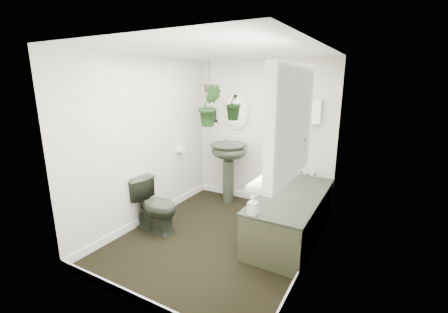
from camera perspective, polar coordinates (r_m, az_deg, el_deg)
The scene contains 22 objects.
floor at distance 4.03m, azimuth -1.08°, elevation -15.26°, with size 2.30×2.80×0.02m, color black.
ceiling at distance 3.52m, azimuth -1.27°, elevation 19.74°, with size 2.30×2.80×0.02m, color white.
wall_back at distance 4.84m, azimuth 7.32°, elevation 4.35°, with size 2.30×0.02×2.30m, color silver.
wall_front at distance 2.53m, azimuth -17.57°, elevation -5.39°, with size 2.30×0.02×2.30m, color silver.
wall_left at distance 4.29m, azimuth -14.67°, elevation 2.73°, with size 0.02×2.80×2.30m, color silver.
wall_right at distance 3.19m, azimuth 17.12°, elevation -1.34°, with size 0.02×2.80×2.30m, color silver.
skirting at distance 4.00m, azimuth -1.08°, elevation -14.51°, with size 2.30×2.80×0.10m, color white.
bathtub at distance 4.02m, azimuth 12.71°, elevation -10.86°, with size 0.72×1.72×0.58m, color #282E21, non-canonical shape.
bath_screen at distance 4.27m, azimuth 11.10°, elevation 4.65°, with size 0.04×0.72×1.40m, color silver, non-canonical shape.
shower_box at distance 4.49m, azimuth 16.74°, elevation 8.25°, with size 0.20×0.10×0.35m, color white.
oval_mirror at distance 4.95m, azimuth 2.38°, elevation 8.75°, with size 0.46×0.03×0.62m, color beige.
wall_sconce at distance 5.14m, azimuth -1.70°, elevation 7.84°, with size 0.04×0.04×0.22m, color black.
toilet_roll_holder at distance 4.82m, azimuth -8.24°, elevation 1.25°, with size 0.11×0.11×0.11m, color white.
window_recess at distance 2.44m, azimuth 12.76°, elevation 6.30°, with size 0.08×1.00×0.90m, color white.
window_sill at distance 2.55m, azimuth 10.75°, elevation -2.93°, with size 0.18×1.00×0.04m, color white.
window_blinds at distance 2.45m, azimuth 11.75°, elevation 6.40°, with size 0.01×0.86×0.76m, color white.
toilet at distance 4.16m, azimuth -13.01°, elevation -9.02°, with size 0.40×0.69×0.71m, color #282E21.
pedestal_sink at distance 4.91m, azimuth 0.83°, elevation -3.21°, with size 0.59×0.50×1.00m, color #282E21, non-canonical shape.
sill_plant at distance 2.79m, azimuth 13.43°, elevation 1.27°, with size 0.21×0.18×0.23m, color black.
hanging_plant at distance 4.69m, azimuth -2.73°, elevation 9.65°, with size 0.35×0.28×0.64m, color black.
soap_bottle at distance 3.24m, azimuth 5.51°, elevation -9.21°, with size 0.10×0.10×0.21m, color black.
hanging_pot at distance 4.68m, azimuth -2.77°, elevation 12.81°, with size 0.16×0.16×0.12m, color #31241A.
Camera 1 is at (1.77, -3.02, 1.97)m, focal length 24.00 mm.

